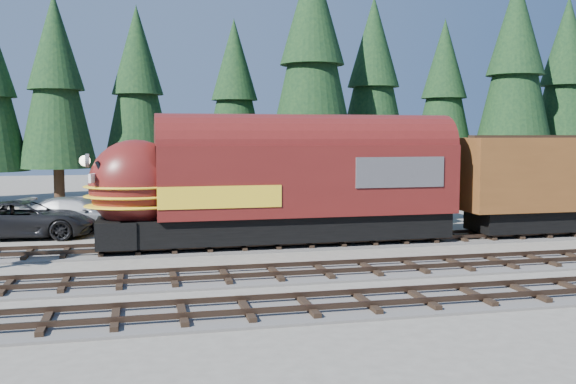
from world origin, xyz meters
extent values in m
plane|color=#6B665B|center=(0.00, 0.00, 0.00)|extent=(120.00, 120.00, 0.00)
cube|color=#4C4947|center=(10.00, 4.00, 0.04)|extent=(68.00, 3.20, 0.08)
cube|color=#38281E|center=(10.00, 3.28, 0.25)|extent=(68.00, 0.08, 0.16)
cube|color=#38281E|center=(10.00, 4.72, 0.25)|extent=(68.00, 0.08, 0.16)
cube|color=#4C4947|center=(-10.00, 18.00, 0.04)|extent=(32.00, 3.20, 0.08)
cube|color=#38281E|center=(-10.00, 17.28, 0.25)|extent=(32.00, 0.08, 0.16)
cube|color=#38281E|center=(-10.00, 18.72, 0.25)|extent=(32.00, 0.08, 0.16)
cube|color=gold|center=(0.00, 10.50, 1.70)|extent=(12.00, 6.00, 3.40)
cube|color=gold|center=(0.00, 10.50, 4.12)|extent=(11.88, 3.30, 1.44)
cube|color=white|center=(-6.04, 9.50, 2.20)|extent=(0.06, 2.40, 0.60)
cone|color=black|center=(-14.50, 24.12, 8.91)|extent=(5.44, 5.44, 12.38)
cone|color=black|center=(-8.87, 26.44, 8.79)|extent=(5.37, 5.37, 12.22)
cone|color=black|center=(-1.26, 27.58, 8.49)|extent=(5.18, 5.18, 11.80)
cone|color=black|center=(4.31, 24.20, 11.31)|extent=(6.90, 6.90, 15.72)
cone|color=black|center=(10.39, 26.98, 9.80)|extent=(5.98, 5.98, 13.62)
cone|color=black|center=(17.12, 27.51, 8.91)|extent=(5.43, 5.43, 12.38)
cone|color=black|center=(22.04, 24.46, 10.86)|extent=(6.63, 6.63, 15.09)
cone|color=black|center=(27.90, 25.70, 10.15)|extent=(6.19, 6.19, 14.11)
cube|color=black|center=(-2.23, 4.00, 0.91)|extent=(14.92, 2.67, 1.15)
cube|color=#581614|center=(-1.40, 4.00, 3.05)|extent=(13.61, 3.14, 3.14)
ellipsoid|color=#581614|center=(-9.04, 4.00, 2.95)|extent=(3.98, 3.08, 3.87)
cube|color=#38383A|center=(2.48, 4.00, 3.42)|extent=(4.19, 3.20, 1.36)
sphere|color=white|center=(-11.11, 4.00, 3.99)|extent=(0.46, 0.46, 0.46)
cube|color=black|center=(-5.05, 18.00, 0.81)|extent=(8.56, 2.21, 0.95)
cube|color=maroon|center=(-5.05, 18.00, 2.71)|extent=(9.51, 2.76, 2.85)
cube|color=maroon|center=(-4.10, 18.00, 4.70)|extent=(2.28, 2.09, 1.14)
imported|color=black|center=(-14.42, 9.25, 0.92)|extent=(6.78, 3.41, 1.84)
imported|color=#96999D|center=(-12.04, 11.13, 0.89)|extent=(6.53, 3.92, 1.77)
camera|label=1|loc=(-8.89, -24.27, 5.11)|focal=40.00mm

